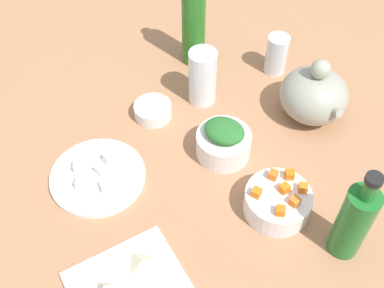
{
  "coord_description": "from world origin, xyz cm",
  "views": [
    {
      "loc": [
        62.6,
        -28.84,
        90.15
      ],
      "look_at": [
        0.0,
        0.0,
        8.0
      ],
      "focal_mm": 45.33,
      "sensor_mm": 36.0,
      "label": 1
    }
  ],
  "objects_px": {
    "bowl_small_side": "(153,111)",
    "teapot": "(314,95)",
    "bowl_carrots": "(277,202)",
    "drinking_glass_1": "(276,54)",
    "bottle_0": "(354,221)",
    "drinking_glass_0": "(203,77)",
    "plate_tofu": "(98,177)",
    "bowl_greens": "(223,144)",
    "bottle_1": "(194,23)"
  },
  "relations": [
    {
      "from": "bowl_small_side",
      "to": "teapot",
      "type": "bearing_deg",
      "value": 66.28
    },
    {
      "from": "bowl_carrots",
      "to": "bowl_small_side",
      "type": "height_order",
      "value": "bowl_carrots"
    },
    {
      "from": "bowl_small_side",
      "to": "drinking_glass_1",
      "type": "xyz_separation_m",
      "value": [
        -0.02,
        0.36,
        0.04
      ]
    },
    {
      "from": "bowl_small_side",
      "to": "bottle_0",
      "type": "height_order",
      "value": "bottle_0"
    },
    {
      "from": "drinking_glass_0",
      "to": "teapot",
      "type": "bearing_deg",
      "value": 54.11
    },
    {
      "from": "bottle_0",
      "to": "bowl_small_side",
      "type": "bearing_deg",
      "value": -156.97
    },
    {
      "from": "plate_tofu",
      "to": "teapot",
      "type": "xyz_separation_m",
      "value": [
        0.03,
        0.54,
        0.06
      ]
    },
    {
      "from": "plate_tofu",
      "to": "drinking_glass_1",
      "type": "relative_size",
      "value": 1.95
    },
    {
      "from": "plate_tofu",
      "to": "bottle_0",
      "type": "relative_size",
      "value": 0.91
    },
    {
      "from": "teapot",
      "to": "drinking_glass_1",
      "type": "height_order",
      "value": "teapot"
    },
    {
      "from": "teapot",
      "to": "bowl_greens",
      "type": "bearing_deg",
      "value": -85.04
    },
    {
      "from": "teapot",
      "to": "drinking_glass_0",
      "type": "relative_size",
      "value": 1.22
    },
    {
      "from": "drinking_glass_0",
      "to": "drinking_glass_1",
      "type": "distance_m",
      "value": 0.22
    },
    {
      "from": "plate_tofu",
      "to": "bowl_small_side",
      "type": "bearing_deg",
      "value": 124.83
    },
    {
      "from": "teapot",
      "to": "drinking_glass_0",
      "type": "xyz_separation_m",
      "value": [
        -0.16,
        -0.22,
        0.01
      ]
    },
    {
      "from": "bowl_greens",
      "to": "bottle_0",
      "type": "relative_size",
      "value": 0.54
    },
    {
      "from": "teapot",
      "to": "bottle_0",
      "type": "height_order",
      "value": "bottle_0"
    },
    {
      "from": "bowl_carrots",
      "to": "bowl_small_side",
      "type": "relative_size",
      "value": 1.51
    },
    {
      "from": "bowl_small_side",
      "to": "drinking_glass_0",
      "type": "height_order",
      "value": "drinking_glass_0"
    },
    {
      "from": "drinking_glass_0",
      "to": "drinking_glass_1",
      "type": "bearing_deg",
      "value": 94.32
    },
    {
      "from": "plate_tofu",
      "to": "drinking_glass_1",
      "type": "distance_m",
      "value": 0.56
    },
    {
      "from": "drinking_glass_1",
      "to": "bottle_0",
      "type": "bearing_deg",
      "value": -16.27
    },
    {
      "from": "bowl_greens",
      "to": "bottle_0",
      "type": "distance_m",
      "value": 0.34
    },
    {
      "from": "bowl_carrots",
      "to": "drinking_glass_0",
      "type": "distance_m",
      "value": 0.37
    },
    {
      "from": "teapot",
      "to": "bottle_0",
      "type": "relative_size",
      "value": 0.77
    },
    {
      "from": "teapot",
      "to": "drinking_glass_1",
      "type": "relative_size",
      "value": 1.66
    },
    {
      "from": "plate_tofu",
      "to": "bottle_1",
      "type": "height_order",
      "value": "bottle_1"
    },
    {
      "from": "bowl_small_side",
      "to": "drinking_glass_0",
      "type": "xyz_separation_m",
      "value": [
        -0.0,
        0.14,
        0.06
      ]
    },
    {
      "from": "bottle_1",
      "to": "drinking_glass_1",
      "type": "height_order",
      "value": "bottle_1"
    },
    {
      "from": "bowl_carrots",
      "to": "bottle_1",
      "type": "distance_m",
      "value": 0.52
    },
    {
      "from": "plate_tofu",
      "to": "bowl_greens",
      "type": "distance_m",
      "value": 0.29
    },
    {
      "from": "bowl_greens",
      "to": "teapot",
      "type": "xyz_separation_m",
      "value": [
        -0.02,
        0.25,
        0.03
      ]
    },
    {
      "from": "bowl_carrots",
      "to": "drinking_glass_0",
      "type": "relative_size",
      "value": 0.94
    },
    {
      "from": "plate_tofu",
      "to": "bowl_carrots",
      "type": "distance_m",
      "value": 0.39
    },
    {
      "from": "teapot",
      "to": "bottle_1",
      "type": "bearing_deg",
      "value": -150.29
    },
    {
      "from": "drinking_glass_0",
      "to": "bottle_1",
      "type": "bearing_deg",
      "value": 163.31
    },
    {
      "from": "bowl_carrots",
      "to": "bottle_0",
      "type": "xyz_separation_m",
      "value": [
        0.13,
        0.08,
        0.07
      ]
    },
    {
      "from": "bowl_greens",
      "to": "bottle_0",
      "type": "xyz_separation_m",
      "value": [
        0.31,
        0.11,
        0.07
      ]
    },
    {
      "from": "plate_tofu",
      "to": "bowl_greens",
      "type": "height_order",
      "value": "bowl_greens"
    },
    {
      "from": "drinking_glass_0",
      "to": "bottle_0",
      "type": "bearing_deg",
      "value": 8.47
    },
    {
      "from": "teapot",
      "to": "bottle_1",
      "type": "xyz_separation_m",
      "value": [
        -0.31,
        -0.17,
        0.05
      ]
    },
    {
      "from": "bowl_carrots",
      "to": "bottle_1",
      "type": "xyz_separation_m",
      "value": [
        -0.51,
        0.05,
        0.09
      ]
    },
    {
      "from": "bowl_greens",
      "to": "bowl_carrots",
      "type": "bearing_deg",
      "value": 9.54
    },
    {
      "from": "bowl_carrots",
      "to": "drinking_glass_1",
      "type": "relative_size",
      "value": 1.27
    },
    {
      "from": "drinking_glass_1",
      "to": "bowl_carrots",
      "type": "bearing_deg",
      "value": -30.47
    },
    {
      "from": "bottle_0",
      "to": "teapot",
      "type": "bearing_deg",
      "value": 156.55
    },
    {
      "from": "drinking_glass_1",
      "to": "drinking_glass_0",
      "type": "bearing_deg",
      "value": -85.68
    },
    {
      "from": "teapot",
      "to": "drinking_glass_0",
      "type": "height_order",
      "value": "teapot"
    },
    {
      "from": "plate_tofu",
      "to": "bottle_1",
      "type": "relative_size",
      "value": 0.77
    },
    {
      "from": "bowl_small_side",
      "to": "teapot",
      "type": "xyz_separation_m",
      "value": [
        0.16,
        0.35,
        0.05
      ]
    }
  ]
}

